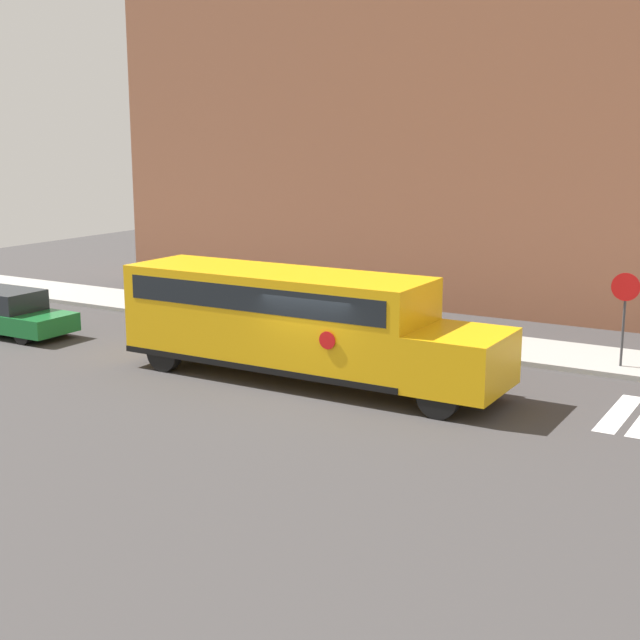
{
  "coord_description": "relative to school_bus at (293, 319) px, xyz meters",
  "views": [
    {
      "loc": [
        11.07,
        -18.7,
        6.45
      ],
      "look_at": [
        -0.62,
        1.1,
        1.58
      ],
      "focal_mm": 50.0,
      "sensor_mm": 36.0,
      "label": 1
    }
  ],
  "objects": [
    {
      "name": "parked_car",
      "position": [
        -10.93,
        -0.13,
        -0.94
      ],
      "size": [
        4.63,
        1.78,
        1.45
      ],
      "color": "#196B2D",
      "rests_on": "ground"
    },
    {
      "name": "sidewalk_strip",
      "position": [
        1.15,
        5.9,
        -1.58
      ],
      "size": [
        44.0,
        3.0,
        0.15
      ],
      "color": "#9E9E99",
      "rests_on": "ground"
    },
    {
      "name": "stop_sign",
      "position": [
        7.31,
        5.24,
        0.19
      ],
      "size": [
        0.77,
        0.1,
        2.74
      ],
      "color": "#38383A",
      "rests_on": "ground"
    },
    {
      "name": "building_backdrop",
      "position": [
        1.15,
        12.4,
        4.7
      ],
      "size": [
        32.0,
        4.0,
        12.71
      ],
      "color": "#935B42",
      "rests_on": "ground"
    },
    {
      "name": "school_bus",
      "position": [
        0.0,
        0.0,
        0.0
      ],
      "size": [
        10.49,
        2.57,
        2.87
      ],
      "color": "#EAA80F",
      "rests_on": "ground"
    },
    {
      "name": "ground_plane",
      "position": [
        1.15,
        -0.6,
        -1.65
      ],
      "size": [
        60.0,
        60.0,
        0.0
      ],
      "primitive_type": "plane",
      "color": "#3A3838"
    }
  ]
}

